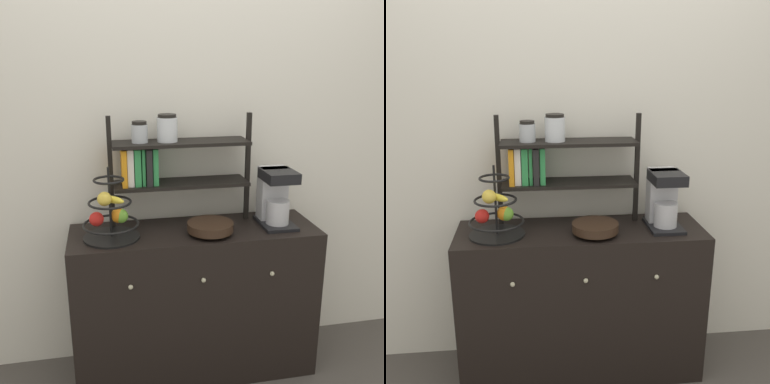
# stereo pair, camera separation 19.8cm
# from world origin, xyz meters

# --- Properties ---
(wall_back) EXTENTS (7.00, 0.05, 2.60)m
(wall_back) POSITION_xyz_m (0.00, 0.47, 1.30)
(wall_back) COLOR silver
(wall_back) RESTS_ON ground_plane
(sideboard) EXTENTS (1.31, 0.44, 0.85)m
(sideboard) POSITION_xyz_m (0.00, 0.21, 0.43)
(sideboard) COLOR black
(sideboard) RESTS_ON ground_plane
(coffee_maker) EXTENTS (0.17, 0.25, 0.31)m
(coffee_maker) POSITION_xyz_m (0.45, 0.22, 1.01)
(coffee_maker) COLOR black
(coffee_maker) RESTS_ON sideboard
(fruit_stand) EXTENTS (0.28, 0.28, 0.37)m
(fruit_stand) POSITION_xyz_m (-0.44, 0.17, 0.98)
(fruit_stand) COLOR black
(fruit_stand) RESTS_ON sideboard
(wooden_bowl) EXTENTS (0.24, 0.24, 0.06)m
(wooden_bowl) POSITION_xyz_m (0.07, 0.13, 0.89)
(wooden_bowl) COLOR black
(wooden_bowl) RESTS_ON sideboard
(shelf_hutch) EXTENTS (0.77, 0.20, 0.60)m
(shelf_hutch) POSITION_xyz_m (-0.15, 0.32, 1.22)
(shelf_hutch) COLOR black
(shelf_hutch) RESTS_ON sideboard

